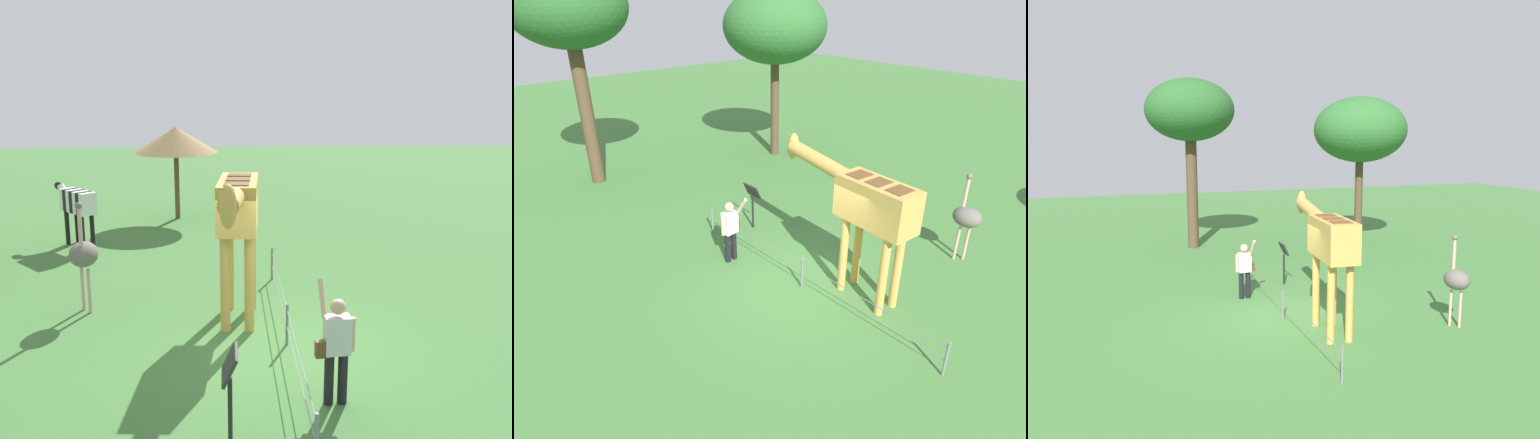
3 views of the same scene
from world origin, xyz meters
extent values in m
plane|color=#427538|center=(0.00, 0.00, 0.00)|extent=(60.00, 60.00, 0.00)
cylinder|color=gold|center=(-0.62, -0.43, 0.91)|extent=(0.18, 0.18, 1.82)
cylinder|color=gold|center=(-0.65, -0.87, 0.91)|extent=(0.18, 0.18, 1.82)
cylinder|color=gold|center=(-1.72, -0.35, 0.91)|extent=(0.18, 0.18, 1.82)
cylinder|color=gold|center=(-1.75, -0.78, 0.91)|extent=(0.18, 0.18, 1.82)
cube|color=gold|center=(-1.18, -0.61, 2.27)|extent=(1.75, 0.83, 0.90)
cube|color=brown|center=(-0.69, -0.65, 2.73)|extent=(0.39, 0.47, 0.02)
cube|color=brown|center=(-1.18, -0.61, 2.73)|extent=(0.39, 0.47, 0.02)
cube|color=brown|center=(-1.68, -0.57, 2.73)|extent=(0.39, 0.47, 0.02)
cylinder|color=gold|center=(0.41, -0.73, 2.66)|extent=(2.07, 0.48, 0.55)
ellipsoid|color=gold|center=(1.41, -0.81, 2.78)|extent=(0.37, 0.29, 0.67)
cylinder|color=brown|center=(1.41, -0.75, 2.96)|extent=(0.05, 0.05, 0.14)
cylinder|color=brown|center=(1.41, -0.87, 2.96)|extent=(0.05, 0.05, 0.14)
cylinder|color=black|center=(2.00, 0.60, 0.39)|extent=(0.14, 0.14, 0.78)
cylinder|color=black|center=(1.98, 0.80, 0.39)|extent=(0.14, 0.14, 0.78)
cube|color=silver|center=(1.99, 0.70, 1.06)|extent=(0.27, 0.38, 0.55)
sphere|color=#D8AD8C|center=(1.99, 0.70, 1.47)|extent=(0.22, 0.22, 0.22)
cylinder|color=#D8AD8C|center=(1.75, 0.52, 1.51)|extent=(0.38, 0.11, 0.50)
cylinder|color=#D8AD8C|center=(1.97, 0.92, 1.05)|extent=(0.08, 0.08, 0.50)
cube|color=brown|center=(2.06, 0.48, 0.88)|extent=(0.14, 0.21, 0.24)
cylinder|color=#CC9E93|center=(-1.67, -3.54, 0.45)|extent=(0.07, 0.07, 0.90)
cylinder|color=#CC9E93|center=(-1.83, -3.70, 0.45)|extent=(0.07, 0.07, 0.90)
ellipsoid|color=#66605B|center=(-1.75, -3.62, 1.18)|extent=(0.70, 0.56, 0.49)
cylinder|color=#CC9E93|center=(-1.60, -3.62, 1.73)|extent=(0.08, 0.08, 0.80)
sphere|color=#66605B|center=(-1.60, -3.62, 2.18)|extent=(0.14, 0.14, 0.14)
cylinder|color=brown|center=(7.37, -5.58, 1.86)|extent=(0.32, 0.32, 3.71)
ellipsoid|color=#2D662D|center=(7.37, -5.58, 4.85)|extent=(3.81, 3.81, 2.67)
cylinder|color=brown|center=(9.25, 1.07, 2.28)|extent=(0.45, 0.45, 4.56)
ellipsoid|color=#285B28|center=(9.25, 1.07, 5.63)|extent=(3.57, 3.57, 2.50)
cylinder|color=black|center=(2.97, -0.81, 0.47)|extent=(0.06, 0.06, 0.95)
cube|color=#2D2D2D|center=(2.97, -0.81, 1.13)|extent=(0.56, 0.21, 0.38)
cylinder|color=slate|center=(-3.50, 0.20, 0.38)|extent=(0.05, 0.05, 0.75)
cylinder|color=slate|center=(0.00, 0.20, 0.38)|extent=(0.05, 0.05, 0.75)
cylinder|color=slate|center=(3.50, 0.20, 0.38)|extent=(0.05, 0.05, 0.75)
cube|color=slate|center=(0.00, 0.20, 0.64)|extent=(7.00, 0.01, 0.01)
cube|color=slate|center=(0.00, 0.20, 0.34)|extent=(7.00, 0.01, 0.01)
camera|label=1|loc=(9.90, -0.84, 4.61)|focal=43.16mm
camera|label=2|loc=(-5.84, 6.31, 6.07)|focal=31.60mm
camera|label=3|loc=(-11.53, 4.03, 4.57)|focal=35.39mm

